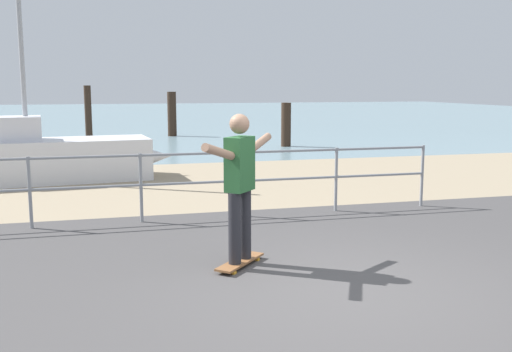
# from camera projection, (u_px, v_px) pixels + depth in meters

# --- Properties ---
(ground_plane) EXTENTS (24.00, 10.00, 0.04)m
(ground_plane) POSITION_uv_depth(u_px,v_px,m) (398.00, 335.00, 4.88)
(ground_plane) COLOR #474444
(ground_plane) RESTS_ON ground
(beach_strip) EXTENTS (24.00, 6.00, 0.04)m
(beach_strip) POSITION_uv_depth(u_px,v_px,m) (215.00, 182.00, 12.52)
(beach_strip) COLOR tan
(beach_strip) RESTS_ON ground
(sea_surface) EXTENTS (72.00, 50.00, 0.04)m
(sea_surface) POSITION_uv_depth(u_px,v_px,m) (136.00, 116.00, 39.28)
(sea_surface) COLOR #75939E
(sea_surface) RESTS_ON ground
(railing_fence) EXTENTS (9.34, 0.05, 1.05)m
(railing_fence) POSITION_uv_depth(u_px,v_px,m) (141.00, 177.00, 8.73)
(railing_fence) COLOR gray
(railing_fence) RESTS_ON ground
(sailboat) EXTENTS (5.03, 1.82, 4.72)m
(sailboat) POSITION_uv_depth(u_px,v_px,m) (51.00, 158.00, 12.52)
(sailboat) COLOR silver
(sailboat) RESTS_ON ground
(skateboard) EXTENTS (0.68, 0.73, 0.08)m
(skateboard) POSITION_uv_depth(u_px,v_px,m) (240.00, 262.00, 6.67)
(skateboard) COLOR brown
(skateboard) RESTS_ON ground
(skateboarder) EXTENTS (1.03, 1.14, 1.65)m
(skateboarder) POSITION_uv_depth(u_px,v_px,m) (240.00, 179.00, 6.53)
(skateboarder) COLOR #26262B
(skateboarder) RESTS_ON skateboard
(groyne_post_1) EXTENTS (0.24, 0.24, 2.02)m
(groyne_post_1) POSITION_uv_depth(u_px,v_px,m) (88.00, 114.00, 21.20)
(groyne_post_1) COLOR #332319
(groyne_post_1) RESTS_ON ground
(groyne_post_2) EXTENTS (0.35, 0.35, 1.77)m
(groyne_post_2) POSITION_uv_depth(u_px,v_px,m) (172.00, 114.00, 23.46)
(groyne_post_2) COLOR #332319
(groyne_post_2) RESTS_ON ground
(groyne_post_3) EXTENTS (0.32, 0.32, 1.46)m
(groyne_post_3) POSITION_uv_depth(u_px,v_px,m) (286.00, 125.00, 19.53)
(groyne_post_3) COLOR #332319
(groyne_post_3) RESTS_ON ground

